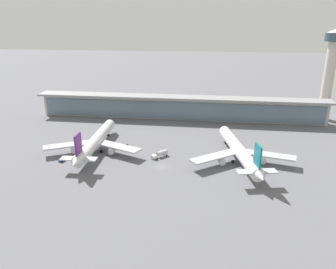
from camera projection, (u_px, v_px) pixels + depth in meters
ground_plane at (161, 167)px, 138.38m from camera, size 1200.00×1200.00×0.00m
airliner_left_stand at (95, 141)px, 153.47m from camera, size 47.78×62.18×16.56m
airliner_centre_stand at (239, 151)px, 142.10m from camera, size 46.73×61.67×16.56m
service_truck_near_nose_blue at (62, 160)px, 143.32m from camera, size 2.47×3.24×2.05m
service_truck_under_wing_yellow at (132, 150)px, 154.99m from camera, size 6.29×5.11×2.70m
service_truck_mid_apron_white at (160, 154)px, 147.79m from camera, size 7.49×7.85×2.95m
service_truck_by_tail_white at (248, 170)px, 133.31m from camera, size 5.82×5.71×2.70m
terminal_building at (179, 107)px, 205.44m from camera, size 186.79×12.80×15.20m
control_tower at (330, 67)px, 196.41m from camera, size 12.00×12.00×61.38m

